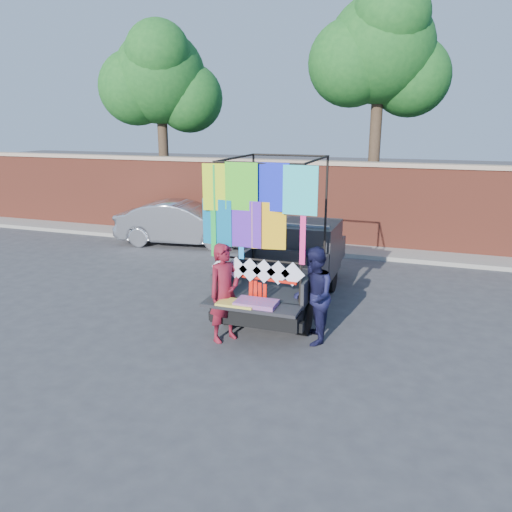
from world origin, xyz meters
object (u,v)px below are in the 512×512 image
(sedan, at_px, (183,223))
(man, at_px, (313,296))
(pickup_truck, at_px, (293,261))
(woman, at_px, (225,293))

(sedan, distance_m, man, 7.89)
(pickup_truck, xyz_separation_m, man, (0.95, -2.23, 0.07))
(sedan, xyz_separation_m, woman, (3.96, -6.12, 0.21))
(pickup_truck, height_order, man, pickup_truck)
(pickup_truck, distance_m, woman, 2.70)
(sedan, relative_size, man, 2.38)
(man, bearing_deg, woman, -93.36)
(pickup_truck, xyz_separation_m, sedan, (-4.50, 3.48, -0.12))
(man, bearing_deg, sedan, -155.27)
(pickup_truck, relative_size, woman, 2.83)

